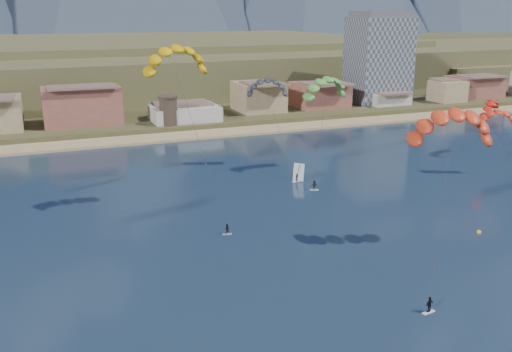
# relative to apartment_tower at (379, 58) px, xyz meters

# --- Properties ---
(ground) EXTENTS (2400.00, 2400.00, 0.00)m
(ground) POSITION_rel_apartment_tower_xyz_m (-85.00, -128.00, -17.82)
(ground) COLOR black
(ground) RESTS_ON ground
(beach) EXTENTS (2200.00, 12.00, 0.90)m
(beach) POSITION_rel_apartment_tower_xyz_m (-85.00, -22.00, -17.57)
(beach) COLOR tan
(beach) RESTS_ON ground
(land) EXTENTS (2200.00, 900.00, 4.00)m
(land) POSITION_rel_apartment_tower_xyz_m (-85.00, 432.00, -17.82)
(land) COLOR #4E462A
(land) RESTS_ON ground
(foothills) EXTENTS (940.00, 210.00, 18.00)m
(foothills) POSITION_rel_apartment_tower_xyz_m (-62.61, 104.47, -8.74)
(foothills) COLOR brown
(foothills) RESTS_ON ground
(apartment_tower) EXTENTS (20.00, 16.00, 32.00)m
(apartment_tower) POSITION_rel_apartment_tower_xyz_m (0.00, 0.00, 0.00)
(apartment_tower) COLOR gray
(apartment_tower) RESTS_ON ground
(watchtower) EXTENTS (5.82, 5.82, 8.60)m
(watchtower) POSITION_rel_apartment_tower_xyz_m (-80.00, -14.00, -11.45)
(watchtower) COLOR #47382D
(watchtower) RESTS_ON ground
(kitesurfer_yellow) EXTENTS (11.80, 15.16, 30.29)m
(kitesurfer_yellow) POSITION_rel_apartment_tower_xyz_m (-93.06, -81.49, 9.10)
(kitesurfer_yellow) COLOR silver
(kitesurfer_yellow) RESTS_ON ground
(kitesurfer_orange) EXTENTS (21.05, 19.61, 26.05)m
(kitesurfer_orange) POSITION_rel_apartment_tower_xyz_m (-60.95, -109.53, 1.32)
(kitesurfer_orange) COLOR silver
(kitesurfer_orange) RESTS_ON ground
(kitesurfer_green) EXTENTS (14.10, 14.02, 22.93)m
(kitesurfer_green) POSITION_rel_apartment_tower_xyz_m (-58.33, -68.05, 1.19)
(kitesurfer_green) COLOR silver
(kitesurfer_green) RESTS_ON ground
(distant_kite_dark) EXTENTS (10.00, 7.17, 21.61)m
(distant_kite_dark) POSITION_rel_apartment_tower_xyz_m (-68.14, -59.91, 0.91)
(distant_kite_dark) COLOR #262626
(distant_kite_dark) RESTS_ON ground
(distant_kite_orange) EXTENTS (8.97, 7.32, 15.98)m
(distant_kite_orange) POSITION_rel_apartment_tower_xyz_m (-25.60, -82.82, -4.92)
(distant_kite_orange) COLOR #262626
(distant_kite_orange) RESTS_ON ground
(distant_kite_red) EXTENTS (9.49, 8.12, 15.75)m
(distant_kite_red) POSITION_rel_apartment_tower_xyz_m (-15.05, -69.81, -5.40)
(distant_kite_red) COLOR #262626
(distant_kite_red) RESTS_ON ground
(windsurfer) EXTENTS (2.18, 2.39, 3.75)m
(windsurfer) POSITION_rel_apartment_tower_xyz_m (-66.25, -71.89, -16.63)
(windsurfer) COLOR silver
(windsurfer) RESTS_ON ground
(buoy) EXTENTS (0.73, 0.73, 0.73)m
(buoy) POSITION_rel_apartment_tower_xyz_m (-51.38, -107.30, -17.69)
(buoy) COLOR yellow
(buoy) RESTS_ON ground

